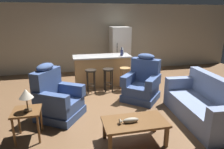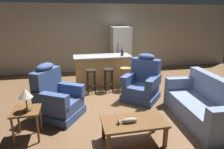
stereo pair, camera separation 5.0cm
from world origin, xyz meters
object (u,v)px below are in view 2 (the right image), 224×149
object	(u,v)px
couch	(204,106)
fish_figurine	(128,121)
recliner_near_lamp	(56,99)
bar_stool_left	(91,77)
end_table	(26,115)
bottle_short_amber	(123,51)
refrigerator	(121,50)
bottle_tall_green	(122,53)
bar_stool_right	(125,75)
recliner_near_island	(142,84)
bar_stool_middle	(109,76)
table_lamp	(25,94)
kitchen_island	(102,70)
coffee_table	(134,124)

from	to	relation	value
couch	fish_figurine	bearing A→B (deg)	18.63
recliner_near_lamp	bar_stool_left	world-z (taller)	recliner_near_lamp
end_table	bottle_short_amber	size ratio (longest dim) A/B	2.49
refrigerator	bottle_short_amber	distance (m)	1.10
refrigerator	bottle_tall_green	xyz separation A→B (m)	(-0.30, -1.34, 0.17)
recliner_near_lamp	bar_stool_right	xyz separation A→B (m)	(1.93, 1.30, 0.05)
refrigerator	recliner_near_island	bearing A→B (deg)	-91.40
bar_stool_middle	refrigerator	distance (m)	2.05
refrigerator	table_lamp	bearing A→B (deg)	-124.57
fish_figurine	bottle_short_amber	distance (m)	3.51
table_lamp	bar_stool_left	xyz separation A→B (m)	(1.35, 2.07, -0.40)
couch	recliner_near_island	xyz separation A→B (m)	(-0.86, 1.38, 0.08)
recliner_near_island	table_lamp	xyz separation A→B (m)	(-2.62, -1.31, 0.45)
recliner_near_island	table_lamp	bearing A→B (deg)	-22.23
fish_figurine	bar_stool_left	xyz separation A→B (m)	(-0.33, 2.61, 0.01)
couch	end_table	size ratio (longest dim) A/B	3.49
kitchen_island	recliner_near_lamp	bearing A→B (deg)	-124.84
couch	recliner_near_island	distance (m)	1.63
bar_stool_right	bar_stool_left	bearing A→B (deg)	180.00
fish_figurine	bar_stool_left	world-z (taller)	bar_stool_left
couch	bottle_tall_green	size ratio (longest dim) A/B	7.50
couch	recliner_near_lamp	world-z (taller)	recliner_near_lamp
end_table	bar_stool_middle	size ratio (longest dim) A/B	0.82
coffee_table	recliner_near_lamp	bearing A→B (deg)	136.94
end_table	kitchen_island	xyz separation A→B (m)	(1.82, 2.66, 0.02)
table_lamp	recliner_near_island	bearing A→B (deg)	26.53
table_lamp	bottle_short_amber	distance (m)	3.77
end_table	bar_stool_middle	distance (m)	2.78
bar_stool_middle	bottle_tall_green	distance (m)	0.92
coffee_table	end_table	world-z (taller)	end_table
refrigerator	fish_figurine	bearing A→B (deg)	-102.79
end_table	bar_stool_left	xyz separation A→B (m)	(1.38, 2.03, 0.01)
coffee_table	kitchen_island	distance (m)	3.20
bottle_tall_green	bottle_short_amber	world-z (taller)	bottle_tall_green
recliner_near_lamp	bar_stool_right	distance (m)	2.32
fish_figurine	couch	xyz separation A→B (m)	(1.81, 0.47, -0.12)
table_lamp	refrigerator	distance (m)	4.73
recliner_near_island	fish_figurine	bearing A→B (deg)	14.16
refrigerator	coffee_table	bearing A→B (deg)	-101.43
recliner_near_lamp	bottle_short_amber	bearing A→B (deg)	77.37
table_lamp	bar_stool_middle	xyz separation A→B (m)	(1.86, 2.07, -0.40)
bar_stool_left	bottle_short_amber	distance (m)	1.49
bottle_tall_green	end_table	bearing A→B (deg)	-134.00
recliner_near_lamp	end_table	distance (m)	0.87
end_table	refrigerator	xyz separation A→B (m)	(2.72, 3.86, 0.42)
bottle_short_amber	table_lamp	bearing A→B (deg)	-131.47
end_table	refrigerator	world-z (taller)	refrigerator
bar_stool_left	bar_stool_right	bearing A→B (deg)	0.00
table_lamp	bar_stool_right	xyz separation A→B (m)	(2.37, 2.07, -0.40)
table_lamp	bar_stool_right	world-z (taller)	table_lamp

